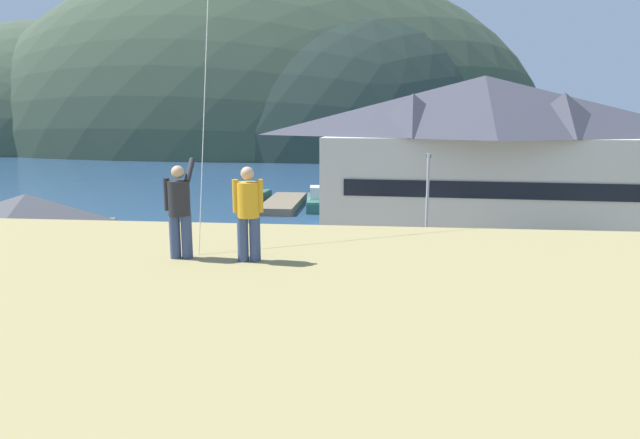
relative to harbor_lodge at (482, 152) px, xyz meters
name	(u,v)px	position (x,y,z in m)	size (l,w,h in m)	color
ground_plane	(293,353)	(-10.37, -21.64, -6.09)	(600.00, 600.00, 0.00)	#66604C
parking_lot_pad	(310,307)	(-10.37, -16.64, -6.04)	(40.00, 20.00, 0.10)	gray
bay_water	(357,176)	(-10.37, 38.36, -6.07)	(360.00, 84.00, 0.03)	navy
far_hill_west_ridge	(18,147)	(-104.11, 100.34, -6.09)	(91.46, 74.54, 52.24)	#3D4C38
far_hill_east_peak	(54,149)	(-89.46, 92.75, -6.09)	(99.32, 56.19, 61.74)	#3D4C38
far_hill_center_saddle	(253,151)	(-36.91, 87.93, -6.09)	(133.78, 60.66, 85.94)	#3D4C38
far_hill_far_shoulder	(329,151)	(-19.35, 92.88, -6.09)	(88.89, 72.26, 77.98)	#2D3D33
harbor_lodge	(482,152)	(0.00, 0.00, 0.00)	(23.90, 11.48, 11.44)	beige
storage_shed_near_lot	(30,237)	(-25.34, -14.45, -3.61)	(8.64, 6.42, 4.78)	#756B5B
storage_shed_waterside	(387,199)	(-6.62, 2.37, -3.82)	(5.63, 5.95, 4.35)	#338475
wharf_dock	(283,203)	(-16.33, 10.93, -5.74)	(3.20, 10.32, 0.70)	#70604C
moored_boat_wharfside	(254,196)	(-19.60, 12.78, -5.37)	(2.44, 6.09, 2.16)	#23564C
moored_boat_outer_mooring	(318,201)	(-12.91, 10.40, -5.37)	(2.87, 6.90, 2.16)	#23564C
parked_car_back_row_right	(164,273)	(-17.81, -15.35, -5.02)	(4.32, 2.31, 1.82)	red
parked_car_front_row_silver	(81,313)	(-18.92, -21.18, -5.02)	(4.28, 2.22, 1.82)	navy
parked_car_front_row_end	(367,277)	(-7.75, -15.05, -5.02)	(4.28, 2.21, 1.82)	#236633
parked_car_mid_row_far	(536,287)	(-0.07, -15.75, -5.02)	(4.25, 2.15, 1.82)	black
parked_car_corner_spot	(367,325)	(-7.64, -21.25, -5.02)	(4.28, 2.21, 1.82)	red
parking_light_pole	(427,206)	(-4.69, -11.08, -2.15)	(0.24, 0.78, 6.62)	#ADADB2
person_kite_flyer	(179,208)	(-10.96, -31.13, 1.03)	(0.52, 0.68, 1.86)	#384770
person_companion	(248,211)	(-9.65, -31.22, 1.02)	(0.54, 0.40, 1.74)	#384770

